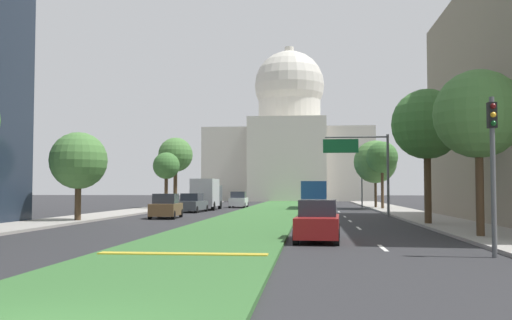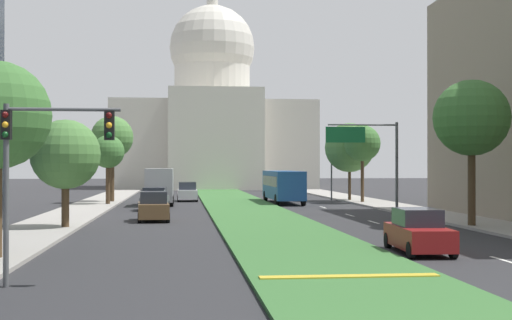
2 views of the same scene
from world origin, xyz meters
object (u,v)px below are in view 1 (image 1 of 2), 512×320
(street_tree_right_far, at_px, (382,158))
(street_tree_left_distant, at_px, (176,155))
(sedan_distant, at_px, (193,203))
(sedan_far_horizon, at_px, (239,200))
(traffic_light_near_right, at_px, (493,155))
(traffic_light_far_right, at_px, (362,179))
(overhead_guide_sign, at_px, (364,158))
(box_truck_delivery, at_px, (206,194))
(sedan_lead_stopped, at_px, (318,222))
(street_tree_right_mid, at_px, (427,125))
(capitol_building, at_px, (289,146))
(sedan_midblock, at_px, (166,207))
(street_tree_right_near, at_px, (478,115))
(street_tree_left_far, at_px, (166,166))
(city_bus, at_px, (313,193))
(street_tree_left_mid, at_px, (78,161))
(street_tree_right_distant, at_px, (375,162))

(street_tree_right_far, xyz_separation_m, street_tree_left_distant, (-22.78, 3.34, 0.56))
(street_tree_right_far, distance_m, sedan_distant, 20.60)
(sedan_far_horizon, bearing_deg, traffic_light_near_right, -73.28)
(traffic_light_far_right, distance_m, overhead_guide_sign, 21.04)
(street_tree_left_distant, xyz_separation_m, box_truck_delivery, (4.51, -5.01, -4.34))
(overhead_guide_sign, bearing_deg, sedan_lead_stopped, -100.29)
(street_tree_right_mid, relative_size, box_truck_delivery, 1.28)
(box_truck_delivery, bearing_deg, sedan_far_horizon, 71.79)
(traffic_light_near_right, distance_m, traffic_light_far_right, 47.74)
(street_tree_right_mid, bearing_deg, overhead_guide_sign, 104.30)
(capitol_building, bearing_deg, sedan_midblock, -95.60)
(traffic_light_near_right, height_order, street_tree_right_near, street_tree_right_near)
(street_tree_left_far, height_order, city_bus, street_tree_left_far)
(street_tree_left_distant, bearing_deg, sedan_lead_stopped, -68.51)
(street_tree_right_far, distance_m, city_bus, 8.11)
(traffic_light_near_right, xyz_separation_m, sedan_midblock, (-16.59, 22.79, -2.46))
(sedan_midblock, bearing_deg, sedan_lead_stopped, -57.77)
(street_tree_right_far, distance_m, box_truck_delivery, 18.73)
(sedan_lead_stopped, bearing_deg, street_tree_right_near, 12.42)
(street_tree_left_mid, distance_m, street_tree_right_distant, 36.09)
(traffic_light_near_right, xyz_separation_m, street_tree_left_mid, (-21.07, 17.22, 0.72))
(capitol_building, bearing_deg, traffic_light_near_right, -83.78)
(overhead_guide_sign, height_order, street_tree_left_mid, overhead_guide_sign)
(street_tree_right_far, height_order, box_truck_delivery, street_tree_right_far)
(city_bus, bearing_deg, street_tree_left_mid, -121.20)
(traffic_light_far_right, height_order, box_truck_delivery, traffic_light_far_right)
(traffic_light_near_right, relative_size, street_tree_right_near, 0.70)
(overhead_guide_sign, xyz_separation_m, street_tree_left_distant, (-19.54, 18.23, 1.39))
(overhead_guide_sign, distance_m, street_tree_right_distant, 18.96)
(traffic_light_near_right, xyz_separation_m, sedan_distant, (-16.88, 33.80, -2.49))
(street_tree_right_mid, height_order, city_bus, street_tree_right_mid)
(capitol_building, relative_size, street_tree_left_mid, 5.16)
(street_tree_left_mid, xyz_separation_m, street_tree_right_far, (22.63, 24.48, 1.42))
(street_tree_left_far, bearing_deg, city_bus, 7.89)
(sedan_distant, bearing_deg, street_tree_right_far, 23.19)
(street_tree_right_mid, bearing_deg, traffic_light_far_right, 91.96)
(sedan_midblock, bearing_deg, traffic_light_far_right, 56.37)
(box_truck_delivery, bearing_deg, traffic_light_far_right, 24.78)
(city_bus, bearing_deg, street_tree_right_distant, 21.68)
(capitol_building, xyz_separation_m, street_tree_right_far, (11.48, -49.25, -4.96))
(sedan_lead_stopped, relative_size, city_bus, 0.42)
(capitol_building, height_order, city_bus, capitol_building)
(street_tree_right_mid, bearing_deg, street_tree_right_near, -87.29)
(street_tree_right_near, distance_m, street_tree_left_mid, 24.88)
(overhead_guide_sign, distance_m, street_tree_left_far, 23.89)
(sedan_distant, bearing_deg, capitol_building, 83.05)
(traffic_light_near_right, distance_m, sedan_lead_stopped, 8.10)
(street_tree_right_mid, bearing_deg, sedan_far_horizon, 115.98)
(sedan_midblock, relative_size, sedan_distant, 0.89)
(overhead_guide_sign, bearing_deg, street_tree_right_far, 77.72)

